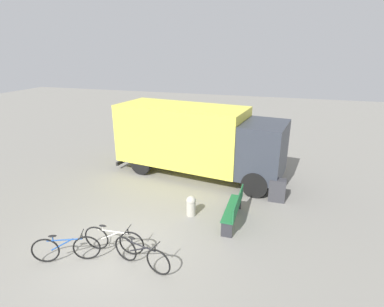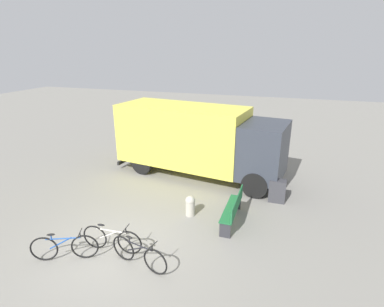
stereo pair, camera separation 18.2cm
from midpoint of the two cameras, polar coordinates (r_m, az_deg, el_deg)
ground_plane at (r=9.24m, az=-14.73°, el=-17.50°), size 60.00×60.00×0.00m
delivery_truck at (r=13.13m, az=0.39°, el=2.99°), size 7.66×3.34×3.08m
park_bench at (r=10.00m, az=7.61°, el=-10.15°), size 0.41×1.92×0.97m
bicycle_near at (r=9.09m, az=-23.43°, el=-16.27°), size 1.68×0.76×0.83m
bicycle_middle at (r=9.01m, az=-15.28°, el=-15.58°), size 1.81×0.44×0.83m
bicycle_far at (r=8.33m, az=-10.28°, el=-18.41°), size 1.77×0.53×0.83m
bollard_near_bench at (r=10.38m, az=-0.69°, el=-9.78°), size 0.33×0.33×0.72m
utility_box at (r=11.68m, az=15.46°, el=-6.75°), size 0.60×0.37×0.87m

